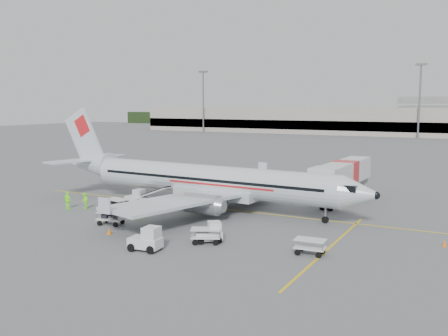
% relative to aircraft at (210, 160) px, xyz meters
% --- Properties ---
extents(ground, '(360.00, 360.00, 0.00)m').
position_rel_aircraft_xyz_m(ground, '(0.32, 0.37, -4.85)').
color(ground, '#56595B').
extents(stripe_lead, '(44.00, 0.20, 0.01)m').
position_rel_aircraft_xyz_m(stripe_lead, '(0.32, 0.37, -4.84)').
color(stripe_lead, yellow).
rests_on(stripe_lead, ground).
extents(stripe_cross, '(0.20, 20.00, 0.01)m').
position_rel_aircraft_xyz_m(stripe_cross, '(14.32, -7.63, -4.84)').
color(stripe_cross, yellow).
rests_on(stripe_cross, ground).
extents(terminal_west, '(110.00, 22.00, 9.00)m').
position_rel_aircraft_xyz_m(terminal_west, '(-39.68, 130.37, -0.35)').
color(terminal_west, gray).
rests_on(terminal_west, ground).
extents(treeline, '(300.00, 3.00, 6.00)m').
position_rel_aircraft_xyz_m(treeline, '(0.32, 175.37, -1.85)').
color(treeline, black).
rests_on(treeline, ground).
extents(mast_west, '(3.20, 1.20, 22.00)m').
position_rel_aircraft_xyz_m(mast_west, '(-69.68, 118.37, 6.15)').
color(mast_west, slate).
rests_on(mast_west, ground).
extents(mast_center, '(3.20, 1.20, 22.00)m').
position_rel_aircraft_xyz_m(mast_center, '(5.32, 118.37, 6.15)').
color(mast_center, slate).
rests_on(mast_center, ground).
extents(aircraft, '(36.63, 29.45, 9.70)m').
position_rel_aircraft_xyz_m(aircraft, '(0.00, 0.00, 0.00)').
color(aircraft, silver).
rests_on(aircraft, ground).
extents(jet_bridge, '(3.71, 16.37, 4.27)m').
position_rel_aircraft_xyz_m(jet_bridge, '(10.73, 10.34, -2.71)').
color(jet_bridge, silver).
rests_on(jet_bridge, ground).
extents(belt_loader, '(5.30, 2.55, 2.76)m').
position_rel_aircraft_xyz_m(belt_loader, '(-5.56, -1.63, -3.47)').
color(belt_loader, silver).
rests_on(belt_loader, ground).
extents(tug_fore, '(2.27, 2.13, 1.54)m').
position_rel_aircraft_xyz_m(tug_fore, '(5.86, -10.58, -4.08)').
color(tug_fore, silver).
rests_on(tug_fore, ground).
extents(tug_mid, '(2.39, 1.53, 1.75)m').
position_rel_aircraft_xyz_m(tug_mid, '(2.96, -14.53, -3.98)').
color(tug_mid, silver).
rests_on(tug_mid, ground).
extents(tug_aft, '(2.07, 1.22, 1.57)m').
position_rel_aircraft_xyz_m(tug_aft, '(-7.93, -1.63, -4.06)').
color(tug_aft, silver).
rests_on(tug_aft, ground).
extents(cart_loaded_a, '(2.40, 1.66, 1.15)m').
position_rel_aircraft_xyz_m(cart_loaded_a, '(-4.20, -9.83, -4.27)').
color(cart_loaded_a, silver).
rests_on(cart_loaded_a, ground).
extents(cart_loaded_b, '(2.53, 1.77, 1.21)m').
position_rel_aircraft_xyz_m(cart_loaded_b, '(-7.33, -5.36, -4.24)').
color(cart_loaded_b, silver).
rests_on(cart_loaded_b, ground).
extents(cart_empty_a, '(2.52, 2.11, 1.14)m').
position_rel_aircraft_xyz_m(cart_empty_a, '(5.84, -10.97, -4.28)').
color(cart_empty_a, silver).
rests_on(cart_empty_a, ground).
extents(cart_empty_b, '(2.17, 1.36, 1.10)m').
position_rel_aircraft_xyz_m(cart_empty_b, '(13.59, -10.04, -4.30)').
color(cart_empty_b, silver).
rests_on(cart_empty_b, ground).
extents(cone_nose, '(0.33, 0.33, 0.54)m').
position_rel_aircraft_xyz_m(cone_nose, '(21.60, -3.55, -4.58)').
color(cone_nose, orange).
rests_on(cone_nose, ground).
extents(cone_port, '(0.37, 0.37, 0.60)m').
position_rel_aircraft_xyz_m(cone_port, '(0.89, 17.11, -4.55)').
color(cone_port, orange).
rests_on(cone_port, ground).
extents(cone_stbd, '(0.37, 0.37, 0.60)m').
position_rel_aircraft_xyz_m(cone_stbd, '(-2.20, -12.36, -4.55)').
color(cone_stbd, orange).
rests_on(cone_stbd, ground).
extents(crew_a, '(0.71, 0.71, 1.66)m').
position_rel_aircraft_xyz_m(crew_a, '(-3.33, -6.80, -4.02)').
color(crew_a, '#85FF1A').
rests_on(crew_a, ground).
extents(crew_b, '(0.99, 0.99, 1.62)m').
position_rel_aircraft_xyz_m(crew_b, '(-10.77, -6.02, -4.04)').
color(crew_b, '#85FF1A').
rests_on(crew_b, ground).
extents(crew_c, '(0.74, 1.20, 1.79)m').
position_rel_aircraft_xyz_m(crew_c, '(-1.48, -2.01, -3.96)').
color(crew_c, '#85FF1A').
rests_on(crew_c, ground).
extents(crew_d, '(1.04, 0.49, 1.74)m').
position_rel_aircraft_xyz_m(crew_d, '(-12.29, -6.77, -3.98)').
color(crew_d, '#85FF1A').
rests_on(crew_d, ground).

